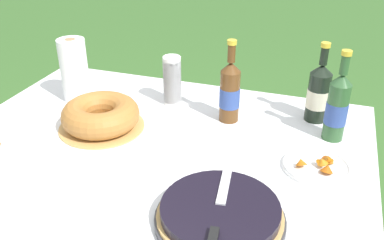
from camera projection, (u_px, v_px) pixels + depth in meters
garden_table at (154, 166)px, 1.49m from camera, size 1.43×1.12×0.77m
tablecloth at (154, 151)px, 1.46m from camera, size 1.44×1.13×0.10m
berry_tart at (220, 214)px, 1.11m from camera, size 0.34×0.34×0.06m
serving_knife at (219, 211)px, 1.07m from camera, size 0.07×0.37×0.01m
bundt_cake at (101, 115)px, 1.55m from camera, size 0.31×0.31×0.10m
cup_stack at (172, 81)px, 1.70m from camera, size 0.07×0.07×0.20m
cider_bottle_green at (337, 107)px, 1.45m from camera, size 0.07×0.07×0.32m
cider_bottle_amber at (230, 92)px, 1.57m from camera, size 0.08×0.08×0.31m
juice_bottle_red at (318, 93)px, 1.58m from camera, size 0.08×0.08×0.30m
snack_plate_left at (317, 165)px, 1.34m from camera, size 0.21×0.21×0.05m
paper_towel_roll at (74, 70)px, 1.73m from camera, size 0.11×0.11×0.26m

